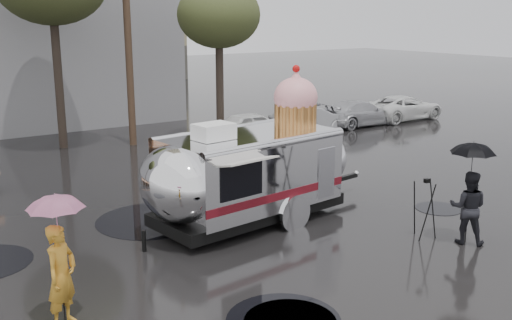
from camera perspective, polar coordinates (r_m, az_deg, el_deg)
ground at (r=11.81m, az=3.97°, el=-12.07°), size 120.00×120.00×0.00m
puddles at (r=12.59m, az=-11.04°, el=-10.57°), size 14.46×8.43×0.01m
utility_pole at (r=24.13m, az=-12.14°, el=12.23°), size 1.60×0.28×9.00m
tree_right at (r=24.78m, az=-3.56°, el=13.55°), size 3.36×3.36×6.42m
parked_cars at (r=27.76m, az=8.00°, el=4.47°), size 13.20×1.90×1.50m
airstream_trailer at (r=14.96m, az=-0.35°, el=-0.77°), size 7.29×3.30×3.94m
person_left at (r=10.63m, az=-18.03°, el=-10.47°), size 0.77×0.74×1.79m
umbrella_pink at (r=10.26m, az=-18.46°, el=-5.13°), size 1.15×1.15×2.33m
person_right at (r=14.48m, az=19.55°, el=-4.28°), size 0.85×0.93×1.70m
umbrella_black at (r=14.19m, az=19.91°, el=0.02°), size 1.24×1.24×2.39m
tripod at (r=14.50m, az=15.82°, el=-3.98°), size 0.55×0.60×1.45m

